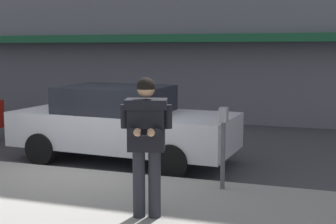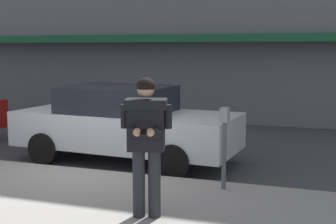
# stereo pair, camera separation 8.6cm
# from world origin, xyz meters

# --- Properties ---
(ground_plane) EXTENTS (80.00, 80.00, 0.00)m
(ground_plane) POSITION_xyz_m (0.00, 0.00, 0.00)
(ground_plane) COLOR #3D3D42
(curb_paint_line) EXTENTS (28.00, 0.12, 0.01)m
(curb_paint_line) POSITION_xyz_m (1.00, 0.05, 0.00)
(curb_paint_line) COLOR silver
(curb_paint_line) RESTS_ON ground
(parked_sedan_mid) EXTENTS (4.62, 2.16, 1.54)m
(parked_sedan_mid) POSITION_xyz_m (0.20, 1.06, 0.79)
(parked_sedan_mid) COLOR silver
(parked_sedan_mid) RESTS_ON ground
(man_texting_on_phone) EXTENTS (0.63, 0.64, 1.81)m
(man_texting_on_phone) POSITION_xyz_m (1.96, -2.11, 1.25)
(man_texting_on_phone) COLOR #23232B
(man_texting_on_phone) RESTS_ON sidewalk
(parking_meter) EXTENTS (0.12, 0.18, 1.27)m
(parking_meter) POSITION_xyz_m (2.63, -0.60, 0.97)
(parking_meter) COLOR #4C4C51
(parking_meter) RESTS_ON sidewalk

